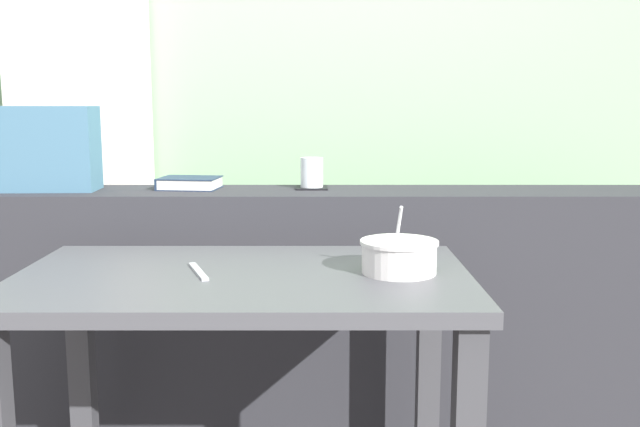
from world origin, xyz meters
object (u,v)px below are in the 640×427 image
object	(u,v)px
soup_bowl	(399,257)
fork_utensil	(198,271)
throw_pillow	(43,149)
closed_book	(189,183)
coaster_square	(312,188)
juice_glass	(312,173)
breakfast_table	(244,323)

from	to	relation	value
soup_bowl	fork_utensil	world-z (taller)	soup_bowl
throw_pillow	fork_utensil	distance (m)	0.86
closed_book	fork_utensil	distance (m)	0.66
coaster_square	soup_bowl	world-z (taller)	soup_bowl
closed_book	throw_pillow	size ratio (longest dim) A/B	0.62
coaster_square	soup_bowl	distance (m)	0.67
soup_bowl	coaster_square	bearing A→B (deg)	108.24
juice_glass	fork_utensil	size ratio (longest dim) A/B	0.55
fork_utensil	closed_book	bearing A→B (deg)	81.71
soup_bowl	juice_glass	bearing A→B (deg)	108.24
coaster_square	juice_glass	xyz separation A→B (m)	(0.00, 0.00, 0.05)
throw_pillow	soup_bowl	size ratio (longest dim) A/B	1.76
fork_utensil	breakfast_table	bearing A→B (deg)	-22.59
fork_utensil	throw_pillow	bearing A→B (deg)	114.09
juice_glass	soup_bowl	bearing A→B (deg)	-71.76
closed_book	fork_utensil	size ratio (longest dim) A/B	1.17
throw_pillow	juice_glass	bearing A→B (deg)	3.17
throw_pillow	fork_utensil	bearing A→B (deg)	-45.87
closed_book	coaster_square	bearing A→B (deg)	0.32
breakfast_table	soup_bowl	size ratio (longest dim) A/B	5.80
juice_glass	fork_utensil	bearing A→B (deg)	-112.07
coaster_square	juice_glass	distance (m)	0.05
coaster_square	soup_bowl	xyz separation A→B (m)	(0.21, -0.64, -0.08)
coaster_square	throw_pillow	distance (m)	0.84
juice_glass	throw_pillow	size ratio (longest dim) A/B	0.29
throw_pillow	fork_utensil	size ratio (longest dim) A/B	1.88
coaster_square	fork_utensil	distance (m)	0.69
juice_glass	closed_book	size ratio (longest dim) A/B	0.47
breakfast_table	closed_book	world-z (taller)	closed_book
fork_utensil	coaster_square	bearing A→B (deg)	47.89
breakfast_table	juice_glass	distance (m)	0.72
soup_bowl	closed_book	bearing A→B (deg)	133.35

